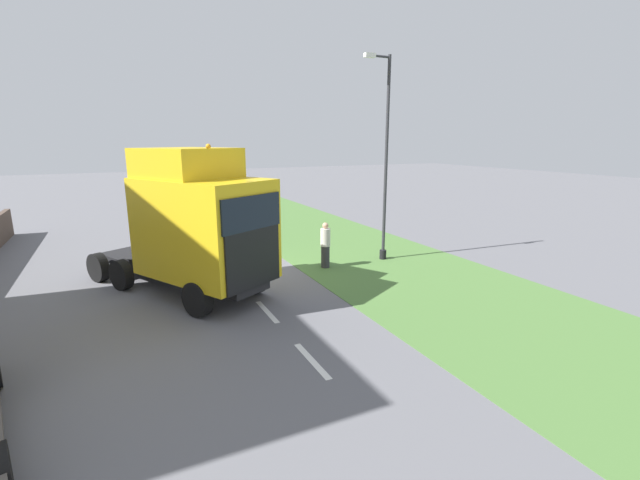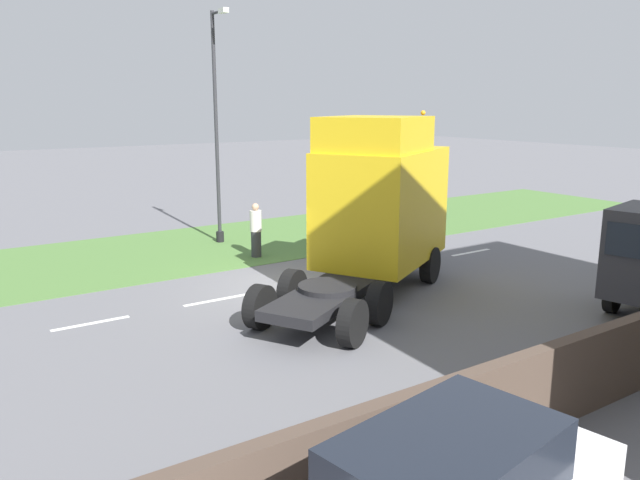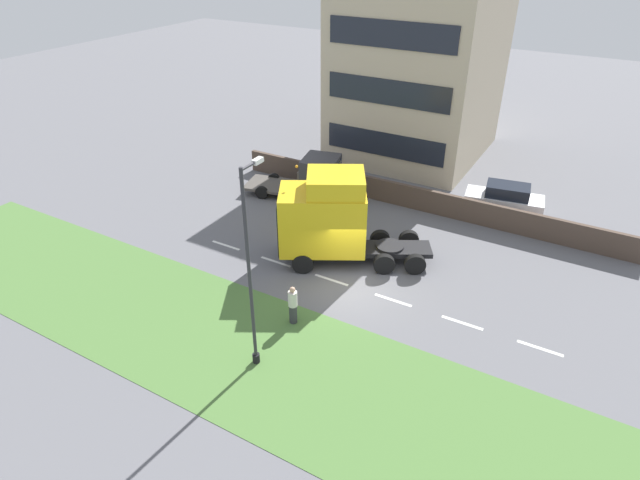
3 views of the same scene
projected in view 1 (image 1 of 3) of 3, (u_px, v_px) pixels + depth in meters
name	position (u px, v px, depth m)	size (l,w,h in m)	color
ground_plane	(232.00, 274.00, 16.29)	(120.00, 120.00, 0.00)	slate
grass_verge	(367.00, 256.00, 18.81)	(7.00, 44.00, 0.01)	#4C7538
lane_markings	(228.00, 269.00, 16.90)	(0.16, 17.80, 0.00)	white
lorry_cab	(198.00, 224.00, 13.44)	(5.70, 7.50, 4.87)	black
lamp_post	(384.00, 168.00, 17.37)	(1.26, 0.29, 8.18)	black
pedestrian	(325.00, 246.00, 16.88)	(0.39, 0.39, 1.83)	#333338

